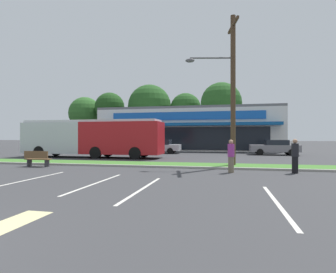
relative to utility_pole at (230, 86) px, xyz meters
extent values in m
cube|color=#427A2D|center=(-5.89, -0.11, -4.85)|extent=(56.00, 2.20, 0.12)
cube|color=#99968C|center=(-5.89, -1.33, -4.85)|extent=(56.00, 0.24, 0.12)
cube|color=silver|center=(-8.44, -6.70, -4.90)|extent=(0.12, 4.80, 0.01)
cube|color=silver|center=(-5.24, -6.99, -4.90)|extent=(0.12, 4.80, 0.01)
cube|color=silver|center=(-3.13, -7.67, -4.90)|extent=(0.12, 4.80, 0.01)
cube|color=silver|center=(1.08, -8.80, -4.90)|extent=(0.12, 4.80, 0.01)
cube|color=beige|center=(-4.69, -11.71, -4.90)|extent=(0.70, 1.60, 0.01)
cube|color=silver|center=(-5.09, 22.14, -2.24)|extent=(23.40, 12.31, 5.33)
cube|color=black|center=(-5.09, 15.95, -3.31)|extent=(19.66, 0.08, 2.77)
cube|color=#0F4C8C|center=(-5.09, 15.29, -1.60)|extent=(22.00, 1.40, 0.35)
cube|color=#1959AD|center=(-5.09, 15.91, -0.54)|extent=(18.72, 0.16, 0.96)
cube|color=slate|center=(-5.09, 22.14, 0.57)|extent=(23.40, 12.31, 0.30)
cylinder|color=#473323|center=(-27.90, 32.77, -2.84)|extent=(0.44, 0.44, 4.13)
sphere|color=#2D6026|center=(-27.90, 32.77, 1.64)|extent=(6.46, 6.46, 6.46)
cylinder|color=#473323|center=(-22.13, 31.76, -2.22)|extent=(0.44, 0.44, 5.37)
sphere|color=#1E4719|center=(-22.13, 31.76, 2.59)|extent=(5.67, 5.67, 5.67)
cylinder|color=#473323|center=(-14.27, 32.16, -2.67)|extent=(0.44, 0.44, 4.47)
sphere|color=#23511E|center=(-14.27, 32.16, 2.62)|extent=(8.14, 8.14, 8.14)
cylinder|color=#473323|center=(-7.52, 32.82, -2.44)|extent=(0.44, 0.44, 4.93)
sphere|color=#23511E|center=(-7.52, 32.82, 2.15)|extent=(5.67, 5.67, 5.67)
cylinder|color=#473323|center=(-0.98, 28.22, -2.48)|extent=(0.44, 0.44, 4.85)
sphere|color=#23511E|center=(-0.98, 28.22, 2.45)|extent=(6.69, 6.69, 6.69)
cylinder|color=#4C3826|center=(0.15, 0.03, -0.34)|extent=(0.30, 0.30, 9.13)
cube|color=#4C3826|center=(0.15, 0.03, 3.63)|extent=(0.61, 2.38, 0.14)
cylinder|color=#59595B|center=(-1.12, -0.23, 1.67)|extent=(2.57, 0.61, 0.10)
ellipsoid|color=#59595B|center=(-2.40, -0.48, 1.52)|extent=(0.56, 0.32, 0.24)
cube|color=#AD191E|center=(-8.91, 4.99, -3.21)|extent=(6.85, 2.55, 2.70)
cube|color=silver|center=(-15.14, 4.99, -3.21)|extent=(5.60, 2.55, 2.70)
cube|color=silver|center=(-11.71, 4.99, -1.76)|extent=(11.95, 2.30, 0.20)
cube|color=black|center=(-11.71, 6.29, -2.72)|extent=(11.45, 0.06, 1.19)
cube|color=black|center=(-17.97, 4.99, -2.88)|extent=(0.06, 2.17, 1.51)
cylinder|color=black|center=(-16.07, 3.81, -4.41)|extent=(1.00, 0.30, 1.00)
cylinder|color=black|center=(-16.07, 6.16, -4.41)|extent=(1.00, 0.30, 1.00)
cylinder|color=black|center=(-10.78, 3.81, -4.41)|extent=(1.00, 0.30, 1.00)
cylinder|color=black|center=(-10.78, 6.16, -4.41)|extent=(1.00, 0.30, 1.00)
cylinder|color=black|center=(-7.35, 3.81, -4.41)|extent=(1.00, 0.30, 1.00)
cylinder|color=black|center=(-7.35, 6.16, -4.41)|extent=(1.00, 0.30, 1.00)
cube|color=brown|center=(-11.45, -2.30, -4.46)|extent=(1.60, 0.45, 0.06)
cube|color=brown|center=(-11.45, -2.49, -4.18)|extent=(1.60, 0.06, 0.44)
cube|color=#333338|center=(-10.84, -2.30, -4.68)|extent=(0.08, 0.36, 0.45)
cube|color=#333338|center=(-12.06, -2.30, -4.68)|extent=(0.08, 0.36, 0.45)
cube|color=slate|center=(4.45, 11.78, -4.25)|extent=(4.66, 1.87, 0.68)
cube|color=black|center=(4.69, 11.78, -3.66)|extent=(2.10, 1.64, 0.50)
cylinder|color=black|center=(3.01, 10.89, -4.59)|extent=(0.64, 0.22, 0.64)
cylinder|color=black|center=(3.01, 12.66, -4.59)|extent=(0.64, 0.22, 0.64)
cylinder|color=black|center=(5.90, 10.89, -4.59)|extent=(0.64, 0.22, 0.64)
cylinder|color=black|center=(5.90, 12.66, -4.59)|extent=(0.64, 0.22, 0.64)
cube|color=#B7B7BC|center=(-7.47, 11.96, -4.26)|extent=(4.77, 1.85, 0.64)
cube|color=black|center=(-7.23, 11.96, -3.67)|extent=(2.15, 1.63, 0.54)
cylinder|color=black|center=(-8.95, 11.08, -4.59)|extent=(0.64, 0.22, 0.64)
cylinder|color=black|center=(-8.95, 12.84, -4.59)|extent=(0.64, 0.22, 0.64)
cylinder|color=black|center=(-5.99, 11.08, -4.59)|extent=(0.64, 0.22, 0.64)
cylinder|color=black|center=(-5.99, 12.84, -4.59)|extent=(0.64, 0.22, 0.64)
cube|color=silver|center=(-16.39, 12.29, -4.27)|extent=(4.69, 1.80, 0.63)
cube|color=black|center=(-16.16, 12.29, -3.69)|extent=(2.11, 1.58, 0.54)
cylinder|color=black|center=(-17.85, 11.43, -4.59)|extent=(0.64, 0.22, 0.64)
cylinder|color=black|center=(-17.85, 13.14, -4.59)|extent=(0.64, 0.22, 0.64)
cylinder|color=black|center=(-14.94, 11.43, -4.59)|extent=(0.64, 0.22, 0.64)
cylinder|color=black|center=(-14.94, 13.14, -4.59)|extent=(0.64, 0.22, 0.64)
cylinder|color=black|center=(3.08, -2.28, -4.49)|extent=(0.29, 0.29, 0.83)
cylinder|color=black|center=(3.08, -2.28, -3.75)|extent=(0.34, 0.34, 0.65)
sphere|color=tan|center=(3.08, -2.28, -3.31)|extent=(0.23, 0.23, 0.23)
cylinder|color=#726651|center=(-0.02, -2.71, -4.50)|extent=(0.29, 0.29, 0.81)
cylinder|color=#99338C|center=(-0.02, -2.71, -3.78)|extent=(0.34, 0.34, 0.64)
sphere|color=tan|center=(-0.02, -2.71, -3.35)|extent=(0.22, 0.22, 0.22)
camera|label=1|loc=(-0.30, -16.66, -3.09)|focal=28.81mm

